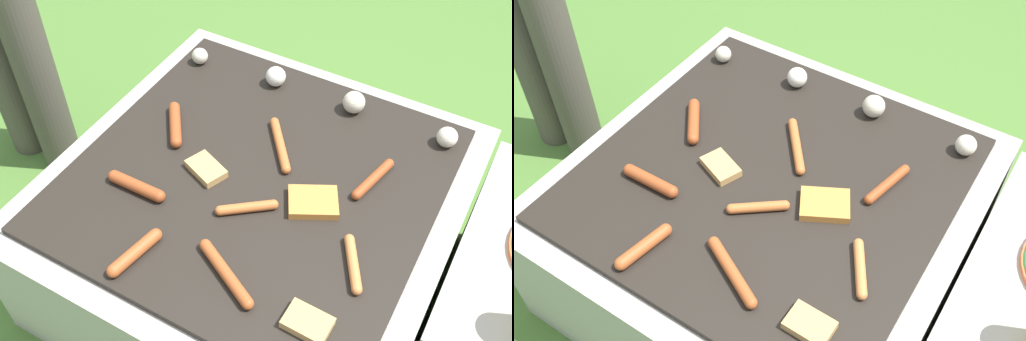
# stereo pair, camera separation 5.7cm
# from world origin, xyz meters

# --- Properties ---
(ground_plane) EXTENTS (14.00, 14.00, 0.00)m
(ground_plane) POSITION_xyz_m (0.00, 0.00, 0.00)
(ground_plane) COLOR #47702D
(grill) EXTENTS (0.94, 0.94, 0.39)m
(grill) POSITION_xyz_m (0.00, 0.00, 0.19)
(grill) COLOR #9E998E
(grill) RESTS_ON ground_plane
(sausage_mid_right) EXTENTS (0.16, 0.03, 0.03)m
(sausage_mid_right) POSITION_xyz_m (-0.22, -0.18, 0.41)
(sausage_mid_right) COLOR #93421E
(sausage_mid_right) RESTS_ON grill
(sausage_back_right) EXTENTS (0.05, 0.15, 0.02)m
(sausage_back_right) POSITION_xyz_m (0.25, 0.12, 0.40)
(sausage_back_right) COLOR #93421E
(sausage_back_right) RESTS_ON grill
(sausage_back_center) EXTENTS (0.12, 0.10, 0.02)m
(sausage_back_center) POSITION_xyz_m (0.03, -0.10, 0.40)
(sausage_back_center) COLOR #B7602D
(sausage_back_center) RESTS_ON grill
(sausage_back_left) EXTENTS (0.13, 0.16, 0.02)m
(sausage_back_left) POSITION_xyz_m (0.01, 0.11, 0.40)
(sausage_back_left) COLOR #B7602D
(sausage_back_left) RESTS_ON grill
(sausage_mid_left) EXTENTS (0.18, 0.10, 0.03)m
(sausage_mid_left) POSITION_xyz_m (0.08, -0.28, 0.40)
(sausage_mid_left) COLOR #A34C23
(sausage_mid_left) RESTS_ON grill
(sausage_front_left) EXTENTS (0.09, 0.13, 0.02)m
(sausage_front_left) POSITION_xyz_m (0.30, -0.12, 0.40)
(sausage_front_left) COLOR #C6753D
(sausage_front_left) RESTS_ON grill
(sausage_front_center) EXTENTS (0.11, 0.14, 0.03)m
(sausage_front_center) POSITION_xyz_m (-0.26, 0.04, 0.41)
(sausage_front_center) COLOR #93421E
(sausage_front_center) RESTS_ON grill
(sausage_front_right) EXTENTS (0.05, 0.15, 0.03)m
(sausage_front_right) POSITION_xyz_m (-0.11, -0.33, 0.41)
(sausage_front_right) COLOR #A34C23
(sausage_front_right) RESTS_ON grill
(bread_slice_left) EXTENTS (0.09, 0.07, 0.02)m
(bread_slice_left) POSITION_xyz_m (0.28, -0.29, 0.40)
(bread_slice_left) COLOR tan
(bread_slice_left) RESTS_ON grill
(bread_slice_center) EXTENTS (0.14, 0.13, 0.02)m
(bread_slice_center) POSITION_xyz_m (0.16, -0.01, 0.40)
(bread_slice_center) COLOR #D18438
(bread_slice_center) RESTS_ON grill
(bread_slice_right) EXTENTS (0.11, 0.09, 0.02)m
(bread_slice_right) POSITION_xyz_m (-0.11, -0.05, 0.40)
(bread_slice_right) COLOR tan
(bread_slice_right) RESTS_ON grill
(mushroom_row) EXTENTS (0.77, 0.08, 0.06)m
(mushroom_row) POSITION_xyz_m (0.03, 0.33, 0.42)
(mushroom_row) COLOR beige
(mushroom_row) RESTS_ON grill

